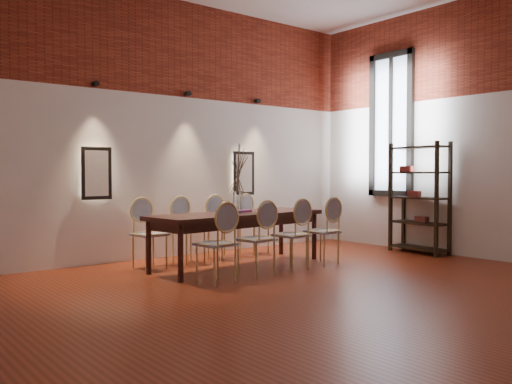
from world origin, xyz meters
TOP-DOWN VIEW (x-y plane):
  - floor at (0.00, 0.00)m, footprint 7.00×7.00m
  - wall_back at (0.00, 3.55)m, footprint 7.00×0.10m
  - wall_right at (3.55, 0.00)m, footprint 0.10×7.00m
  - brick_band_back at (0.00, 3.48)m, footprint 7.00×0.02m
  - brick_band_right at (3.48, 0.00)m, footprint 0.02×7.00m
  - niche_left at (-1.30, 3.45)m, footprint 0.36×0.06m
  - niche_right at (1.30, 3.45)m, footprint 0.36×0.06m
  - spot_fixture_left at (-1.30, 3.42)m, footprint 0.08×0.10m
  - spot_fixture_mid at (0.20, 3.42)m, footprint 0.08×0.10m
  - spot_fixture_right at (1.60, 3.42)m, footprint 0.08×0.10m
  - window_glass at (3.46, 2.00)m, footprint 0.02×0.78m
  - window_frame at (3.44, 2.00)m, footprint 0.08×0.90m
  - window_mullion at (3.44, 2.00)m, footprint 0.06×0.06m
  - dining_table at (0.22, 2.13)m, footprint 2.71×1.09m
  - chair_near_a at (-0.70, 1.34)m, footprint 0.48×0.48m
  - chair_near_b at (-0.04, 1.40)m, footprint 0.48×0.48m
  - chair_near_c at (0.61, 1.46)m, footprint 0.48×0.48m
  - chair_near_d at (1.27, 1.52)m, footprint 0.48×0.48m
  - chair_far_a at (-0.83, 2.74)m, footprint 0.48×0.48m
  - chair_far_b at (-0.18, 2.80)m, footprint 0.48×0.48m
  - chair_far_c at (0.48, 2.86)m, footprint 0.48×0.48m
  - chair_far_d at (1.14, 2.93)m, footprint 0.48×0.48m
  - vase at (0.22, 2.13)m, footprint 0.14×0.14m
  - dried_branches at (0.22, 2.13)m, footprint 0.50×0.50m
  - bowl at (-0.03, 2.06)m, footprint 0.24×0.24m
  - book at (0.32, 2.20)m, footprint 0.28×0.20m
  - shelving_rack at (3.28, 1.30)m, footprint 0.48×1.03m

SIDE VIEW (x-z plane):
  - floor at x=0.00m, z-range -0.02..0.00m
  - dining_table at x=0.22m, z-range 0.00..0.75m
  - chair_near_a at x=-0.70m, z-range 0.00..0.94m
  - chair_near_b at x=-0.04m, z-range 0.00..0.94m
  - chair_near_c at x=0.61m, z-range 0.00..0.94m
  - chair_near_d at x=1.27m, z-range 0.00..0.94m
  - chair_far_a at x=-0.83m, z-range 0.00..0.94m
  - chair_far_b at x=-0.18m, z-range 0.00..0.94m
  - chair_far_c at x=0.48m, z-range 0.00..0.94m
  - chair_far_d at x=1.14m, z-range 0.00..0.94m
  - book at x=0.32m, z-range 0.75..0.78m
  - bowl at x=-0.03m, z-range 0.75..0.93m
  - vase at x=0.22m, z-range 0.75..1.05m
  - shelving_rack at x=3.28m, z-range 0.00..1.80m
  - niche_left at x=-1.30m, z-range 0.97..1.63m
  - niche_right at x=1.30m, z-range 0.97..1.63m
  - dried_branches at x=0.22m, z-range 1.00..1.70m
  - wall_back at x=0.00m, z-range 0.00..4.00m
  - wall_right at x=3.55m, z-range 0.00..4.00m
  - window_glass at x=3.46m, z-range 0.96..3.34m
  - window_frame at x=3.44m, z-range 0.90..3.40m
  - window_mullion at x=3.44m, z-range 0.95..3.35m
  - spot_fixture_left at x=-1.30m, z-range 2.51..2.59m
  - spot_fixture_mid at x=0.20m, z-range 2.51..2.59m
  - spot_fixture_right at x=1.60m, z-range 2.51..2.59m
  - brick_band_back at x=0.00m, z-range 2.50..4.00m
  - brick_band_right at x=3.48m, z-range 2.50..4.00m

